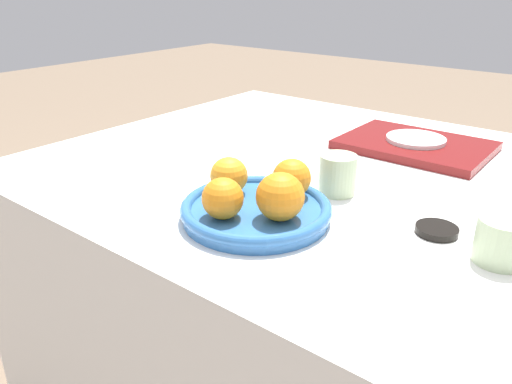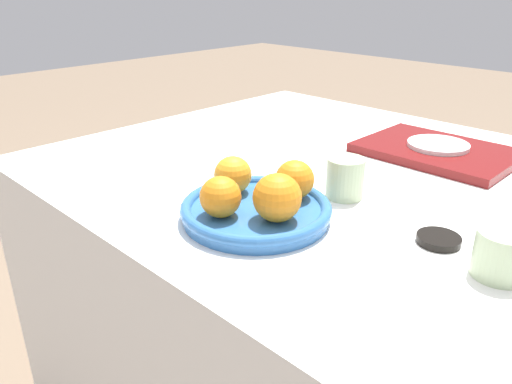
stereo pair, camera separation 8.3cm
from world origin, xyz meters
name	(u,v)px [view 1 (the left image)]	position (x,y,z in m)	size (l,w,h in m)	color
table	(319,307)	(0.00, 0.00, 0.37)	(1.24, 1.03, 0.74)	white
fruit_platter	(256,210)	(0.03, -0.30, 0.76)	(0.26, 0.26, 0.03)	#336BAD
orange_0	(280,197)	(0.09, -0.31, 0.80)	(0.08, 0.08, 0.08)	orange
orange_1	(292,178)	(0.05, -0.22, 0.80)	(0.07, 0.07, 0.07)	orange
orange_2	(223,198)	(0.02, -0.36, 0.80)	(0.07, 0.07, 0.07)	orange
orange_3	(229,176)	(-0.04, -0.28, 0.80)	(0.07, 0.07, 0.07)	orange
serving_tray	(415,145)	(0.10, 0.23, 0.75)	(0.33, 0.25, 0.02)	maroon
side_plate	(416,139)	(0.10, 0.23, 0.77)	(0.14, 0.14, 0.01)	white
cup_0	(502,241)	(0.40, -0.19, 0.77)	(0.07, 0.07, 0.07)	#B7CC9E
cup_1	(338,174)	(0.09, -0.11, 0.78)	(0.07, 0.07, 0.08)	#B7CC9E
soy_dish	(437,230)	(0.30, -0.16, 0.75)	(0.07, 0.07, 0.01)	black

